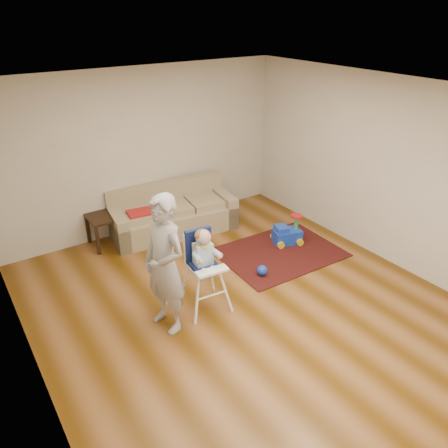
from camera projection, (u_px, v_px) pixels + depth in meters
ground at (241, 303)px, 5.77m from camera, size 5.50×5.50×0.00m
room_envelope at (218, 156)px, 5.30m from camera, size 5.04×5.52×2.72m
sofa at (173, 210)px, 7.40m from camera, size 2.18×1.12×0.81m
side_table at (106, 230)px, 7.05m from camera, size 0.52×0.52×0.52m
area_rug at (280, 252)px, 6.91m from camera, size 1.88×1.44×0.01m
ride_on_toy at (287, 229)px, 7.08m from camera, size 0.52×0.43×0.48m
toy_ball at (262, 270)px, 6.30m from camera, size 0.15×0.15×0.15m
high_chair at (204, 271)px, 5.46m from camera, size 0.57×0.57×1.13m
adult at (165, 265)px, 4.99m from camera, size 0.53×0.70×1.72m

